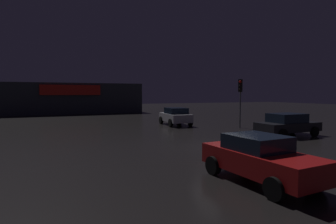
{
  "coord_description": "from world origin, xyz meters",
  "views": [
    {
      "loc": [
        -8.01,
        -11.66,
        2.77
      ],
      "look_at": [
        -0.67,
        5.53,
        1.52
      ],
      "focal_mm": 29.42,
      "sensor_mm": 36.0,
      "label": 1
    }
  ],
  "objects_px": {
    "traffic_signal_opposite": "(240,91)",
    "car_near": "(259,158)",
    "car_crossing": "(287,124)",
    "store_building": "(69,98)",
    "car_far": "(175,116)"
  },
  "relations": [
    {
      "from": "traffic_signal_opposite",
      "to": "car_near",
      "type": "relative_size",
      "value": 0.96
    },
    {
      "from": "car_near",
      "to": "car_crossing",
      "type": "relative_size",
      "value": 0.97
    },
    {
      "from": "car_crossing",
      "to": "store_building",
      "type": "bearing_deg",
      "value": 111.63
    },
    {
      "from": "car_near",
      "to": "car_far",
      "type": "xyz_separation_m",
      "value": [
        4.1,
        15.26,
        0.05
      ]
    },
    {
      "from": "traffic_signal_opposite",
      "to": "car_far",
      "type": "height_order",
      "value": "traffic_signal_opposite"
    },
    {
      "from": "car_near",
      "to": "car_far",
      "type": "bearing_deg",
      "value": 74.98
    },
    {
      "from": "car_far",
      "to": "car_crossing",
      "type": "xyz_separation_m",
      "value": [
        4.21,
        -8.51,
        -0.04
      ]
    },
    {
      "from": "store_building",
      "to": "car_crossing",
      "type": "bearing_deg",
      "value": -68.37
    },
    {
      "from": "traffic_signal_opposite",
      "to": "car_near",
      "type": "xyz_separation_m",
      "value": [
        -8.01,
        -11.33,
        -2.22
      ]
    },
    {
      "from": "car_crossing",
      "to": "traffic_signal_opposite",
      "type": "bearing_deg",
      "value": 93.7
    },
    {
      "from": "car_near",
      "to": "car_crossing",
      "type": "distance_m",
      "value": 10.71
    },
    {
      "from": "store_building",
      "to": "car_far",
      "type": "bearing_deg",
      "value": -70.36
    },
    {
      "from": "traffic_signal_opposite",
      "to": "car_crossing",
      "type": "height_order",
      "value": "traffic_signal_opposite"
    },
    {
      "from": "traffic_signal_opposite",
      "to": "car_crossing",
      "type": "bearing_deg",
      "value": -86.3
    },
    {
      "from": "traffic_signal_opposite",
      "to": "car_far",
      "type": "distance_m",
      "value": 5.96
    }
  ]
}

